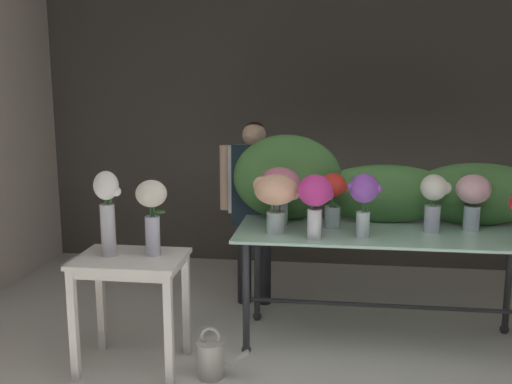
% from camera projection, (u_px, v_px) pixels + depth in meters
% --- Properties ---
extents(ground_plane, '(8.35, 8.35, 0.00)m').
position_uv_depth(ground_plane, '(309.00, 336.00, 4.35)').
color(ground_plane, silver).
extents(wall_back, '(5.87, 0.12, 2.98)m').
position_uv_depth(wall_back, '(319.00, 124.00, 5.93)').
color(wall_back, '#4C4742').
rests_on(wall_back, ground).
extents(display_table_glass, '(2.13, 0.81, 0.86)m').
position_uv_depth(display_table_glass, '(384.00, 249.00, 4.11)').
color(display_table_glass, '#A8D8BF').
rests_on(display_table_glass, ground).
extents(side_table_white, '(0.71, 0.52, 0.78)m').
position_uv_depth(side_table_white, '(131.00, 274.00, 3.76)').
color(side_table_white, silver).
rests_on(side_table_white, ground).
extents(florist, '(0.59, 0.24, 1.58)m').
position_uv_depth(florist, '(254.00, 194.00, 4.84)').
color(florist, '#232328').
rests_on(florist, ground).
extents(foliage_backdrop, '(2.32, 0.32, 0.66)m').
position_uv_depth(foliage_backdrop, '(371.00, 187.00, 4.32)').
color(foliage_backdrop, '#477F3D').
rests_on(foliage_backdrop, display_table_glass).
extents(vase_peach_roses, '(0.34, 0.31, 0.42)m').
position_uv_depth(vase_peach_roses, '(276.00, 194.00, 3.99)').
color(vase_peach_roses, silver).
rests_on(vase_peach_roses, display_table_glass).
extents(vase_scarlet_lilies, '(0.21, 0.19, 0.40)m').
position_uv_depth(vase_scarlet_lilies, '(332.00, 195.00, 4.16)').
color(vase_scarlet_lilies, silver).
rests_on(vase_scarlet_lilies, display_table_glass).
extents(vase_rosy_snapdragons, '(0.31, 0.31, 0.43)m').
position_uv_depth(vase_rosy_snapdragons, '(280.00, 188.00, 4.24)').
color(vase_rosy_snapdragons, silver).
rests_on(vase_rosy_snapdragons, display_table_glass).
extents(vase_magenta_freesia, '(0.24, 0.23, 0.44)m').
position_uv_depth(vase_magenta_freesia, '(315.00, 198.00, 3.83)').
color(vase_magenta_freesia, silver).
rests_on(vase_magenta_freesia, display_table_glass).
extents(vase_blush_stock, '(0.24, 0.24, 0.41)m').
position_uv_depth(vase_blush_stock, '(473.00, 195.00, 4.06)').
color(vase_blush_stock, silver).
rests_on(vase_blush_stock, display_table_glass).
extents(vase_ivory_hydrangea, '(0.22, 0.19, 0.41)m').
position_uv_depth(vase_ivory_hydrangea, '(434.00, 198.00, 4.02)').
color(vase_ivory_hydrangea, silver).
rests_on(vase_ivory_hydrangea, display_table_glass).
extents(vase_violet_anemones, '(0.23, 0.20, 0.44)m').
position_uv_depth(vase_violet_anemones, '(364.00, 196.00, 3.88)').
color(vase_violet_anemones, silver).
rests_on(vase_violet_anemones, display_table_glass).
extents(vase_white_roses_tall, '(0.18, 0.17, 0.56)m').
position_uv_depth(vase_white_roses_tall, '(107.00, 208.00, 3.70)').
color(vase_white_roses_tall, silver).
rests_on(vase_white_roses_tall, side_table_white).
extents(vase_cream_lisianthus_tall, '(0.20, 0.20, 0.50)m').
position_uv_depth(vase_cream_lisianthus_tall, '(152.00, 208.00, 3.72)').
color(vase_cream_lisianthus_tall, silver).
rests_on(vase_cream_lisianthus_tall, side_table_white).
extents(watering_can, '(0.35, 0.18, 0.34)m').
position_uv_depth(watering_can, '(211.00, 358.00, 3.73)').
color(watering_can, '#B7B2A8').
rests_on(watering_can, ground).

